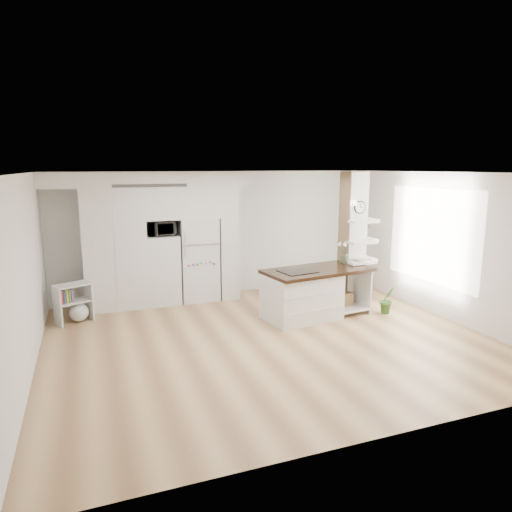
{
  "coord_description": "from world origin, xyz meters",
  "views": [
    {
      "loc": [
        -2.68,
        -6.58,
        2.79
      ],
      "look_at": [
        0.12,
        0.9,
        1.22
      ],
      "focal_mm": 32.0,
      "sensor_mm": 36.0,
      "label": 1
    }
  ],
  "objects_px": {
    "refrigerator": "(198,259)",
    "bookshelf": "(75,305)",
    "kitchen_island": "(307,293)",
    "floor_plant_a": "(387,300)"
  },
  "relations": [
    {
      "from": "floor_plant_a",
      "to": "kitchen_island",
      "type": "bearing_deg",
      "value": 169.51
    },
    {
      "from": "kitchen_island",
      "to": "floor_plant_a",
      "type": "xyz_separation_m",
      "value": [
        1.58,
        -0.29,
        -0.21
      ]
    },
    {
      "from": "refrigerator",
      "to": "kitchen_island",
      "type": "distance_m",
      "value": 2.54
    },
    {
      "from": "refrigerator",
      "to": "floor_plant_a",
      "type": "relative_size",
      "value": 3.29
    },
    {
      "from": "bookshelf",
      "to": "floor_plant_a",
      "type": "distance_m",
      "value": 5.85
    },
    {
      "from": "refrigerator",
      "to": "bookshelf",
      "type": "xyz_separation_m",
      "value": [
        -2.45,
        -0.66,
        -0.56
      ]
    },
    {
      "from": "kitchen_island",
      "to": "refrigerator",
      "type": "bearing_deg",
      "value": 121.81
    },
    {
      "from": "refrigerator",
      "to": "bookshelf",
      "type": "height_order",
      "value": "refrigerator"
    },
    {
      "from": "refrigerator",
      "to": "bookshelf",
      "type": "relative_size",
      "value": 2.43
    },
    {
      "from": "floor_plant_a",
      "to": "refrigerator",
      "type": "bearing_deg",
      "value": 145.27
    }
  ]
}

